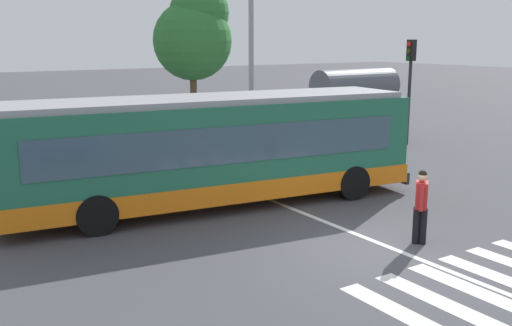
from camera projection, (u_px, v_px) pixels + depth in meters
name	position (u px, v px, depth m)	size (l,w,h in m)	color
ground_plane	(373.00, 248.00, 13.09)	(160.00, 160.00, 0.00)	#47474C
city_transit_bus	(213.00, 150.00, 16.13)	(11.90, 4.05, 3.06)	black
pedestrian_crossing_street	(421.00, 203.00, 13.17)	(0.47, 0.46, 1.72)	black
parked_car_champagne	(37.00, 142.00, 22.16)	(2.16, 4.63, 1.35)	black
parked_car_red	(110.00, 136.00, 23.38)	(1.98, 4.56, 1.35)	black
parked_car_silver	(170.00, 130.00, 25.01)	(2.15, 4.62, 1.35)	black
parked_car_white	(235.00, 127.00, 26.02)	(2.02, 4.57, 1.35)	black
parked_car_charcoal	(275.00, 121.00, 27.73)	(1.98, 4.55, 1.35)	black
traffic_light_far_corner	(410.00, 75.00, 25.29)	(0.33, 0.32, 4.56)	#28282B
bus_stop_shelter	(355.00, 87.00, 26.80)	(4.25, 1.54, 3.25)	#28282B
twin_arm_street_lamp	(251.00, 23.00, 22.48)	(4.40, 0.32, 8.33)	#939399
background_tree_right	(194.00, 33.00, 30.10)	(4.08, 4.08, 7.45)	brown
crosswalk_painted_stripes	(506.00, 280.00, 11.32)	(5.94, 2.96, 0.01)	silver
lane_center_line	(327.00, 222.00, 14.91)	(0.16, 24.00, 0.01)	silver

